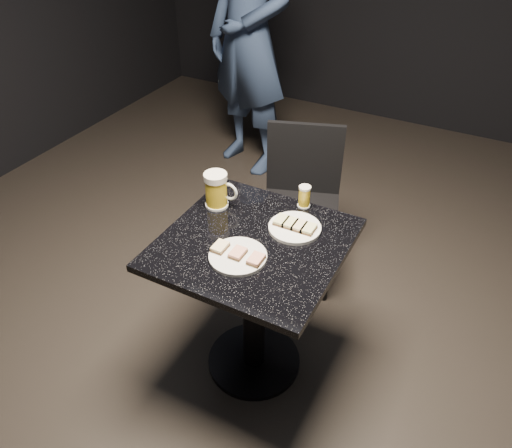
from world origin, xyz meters
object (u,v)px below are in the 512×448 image
object	(u,v)px
plate_large	(238,256)
plate_small	(295,228)
patron	(249,38)
beer_tumbler	(304,196)
table	(254,285)
beer_mug	(217,190)
chair	(301,197)

from	to	relation	value
plate_large	plate_small	distance (m)	0.29
plate_small	patron	size ratio (longest dim) A/B	0.11
beer_tumbler	table	bearing A→B (deg)	-103.89
plate_small	beer_tumbler	distance (m)	0.18
plate_large	plate_small	bearing A→B (deg)	66.13
table	plate_large	bearing A→B (deg)	-92.36
plate_small	plate_large	bearing A→B (deg)	-113.87
beer_mug	beer_tumbler	bearing A→B (deg)	27.31
plate_small	chair	size ratio (longest dim) A/B	0.25
patron	beer_tumbler	bearing A→B (deg)	-36.95
patron	chair	bearing A→B (deg)	-32.54
patron	beer_tumbler	xyz separation A→B (m)	(1.02, -1.39, -0.16)
table	beer_mug	bearing A→B (deg)	150.38
beer_tumbler	plate_small	bearing A→B (deg)	-78.85
beer_mug	chair	size ratio (longest dim) A/B	0.18
plate_large	patron	bearing A→B (deg)	117.24
plate_large	beer_tumbler	world-z (taller)	beer_tumbler
plate_small	patron	xyz separation A→B (m)	(-1.05, 1.56, 0.20)
beer_tumbler	chair	size ratio (longest dim) A/B	0.11
plate_large	beer_tumbler	xyz separation A→B (m)	(0.08, 0.43, 0.04)
table	plate_small	bearing A→B (deg)	52.53
plate_large	patron	xyz separation A→B (m)	(-0.94, 1.82, 0.20)
plate_large	patron	size ratio (longest dim) A/B	0.12
plate_large	patron	world-z (taller)	patron
beer_mug	plate_small	bearing A→B (deg)	0.21
patron	beer_tumbler	size ratio (longest dim) A/B	19.50
plate_large	plate_small	size ratio (longest dim) A/B	1.03
chair	plate_small	bearing A→B (deg)	-70.05
patron	table	distance (m)	1.99
beer_mug	chair	xyz separation A→B (m)	(0.16, 0.58, -0.33)
plate_large	chair	distance (m)	0.88
plate_small	beer_mug	distance (m)	0.37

